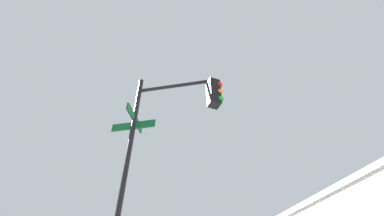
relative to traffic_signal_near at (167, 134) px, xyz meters
The scene contains 1 object.
traffic_signal_near is the anchor object (origin of this frame).
Camera 1 is at (-1.94, -7.62, 0.92)m, focal length 25.48 mm.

